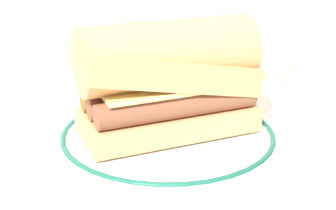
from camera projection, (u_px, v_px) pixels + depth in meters
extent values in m
plane|color=beige|center=(196.00, 155.00, 0.51)|extent=(1.50, 1.50, 0.00)
cylinder|color=white|center=(168.00, 137.00, 0.54)|extent=(0.26, 0.26, 0.01)
torus|color=#195947|center=(168.00, 133.00, 0.54)|extent=(0.24, 0.24, 0.01)
cube|color=tan|center=(168.00, 119.00, 0.53)|extent=(0.20, 0.10, 0.03)
cylinder|color=brown|center=(179.00, 105.00, 0.50)|extent=(0.18, 0.04, 0.03)
cylinder|color=brown|center=(168.00, 97.00, 0.52)|extent=(0.18, 0.04, 0.03)
cylinder|color=brown|center=(158.00, 89.00, 0.55)|extent=(0.18, 0.04, 0.03)
cube|color=#EAD67A|center=(168.00, 83.00, 0.52)|extent=(0.16, 0.09, 0.01)
cube|color=tan|center=(168.00, 68.00, 0.51)|extent=(0.20, 0.10, 0.07)
cylinder|color=tan|center=(168.00, 54.00, 0.51)|extent=(0.19, 0.09, 0.07)
cylinder|color=silver|center=(264.00, 57.00, 0.72)|extent=(0.07, 0.07, 0.09)
cylinder|color=gold|center=(263.00, 73.00, 0.73)|extent=(0.06, 0.06, 0.04)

